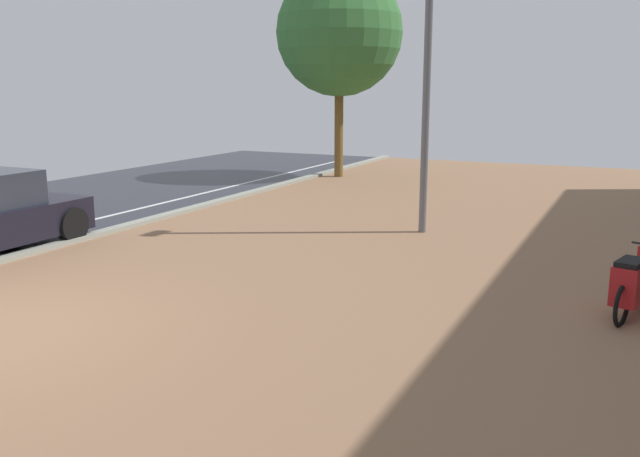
{
  "coord_description": "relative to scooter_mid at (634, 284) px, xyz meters",
  "views": [
    {
      "loc": [
        6.61,
        -4.87,
        2.72
      ],
      "look_at": [
        3.65,
        1.32,
        1.28
      ],
      "focal_mm": 37.98,
      "sensor_mm": 36.0,
      "label": 1
    }
  ],
  "objects": [
    {
      "name": "scooter_mid",
      "position": [
        0.0,
        0.0,
        0.0
      ],
      "size": [
        0.7,
        1.66,
        0.79
      ],
      "color": "black",
      "rests_on": "ground"
    },
    {
      "name": "lamp_post",
      "position": [
        -3.72,
        3.54,
        2.87
      ],
      "size": [
        0.2,
        0.52,
        5.89
      ],
      "color": "slate",
      "rests_on": "ground"
    },
    {
      "name": "ground",
      "position": [
        -5.22,
        -3.8,
        -0.42
      ],
      "size": [
        21.0,
        40.0,
        0.13
      ],
      "color": "#2A2B34"
    },
    {
      "name": "street_tree",
      "position": [
        -8.43,
        10.23,
        3.86
      ],
      "size": [
        3.73,
        3.73,
        6.14
      ],
      "color": "brown",
      "rests_on": "ground"
    }
  ]
}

